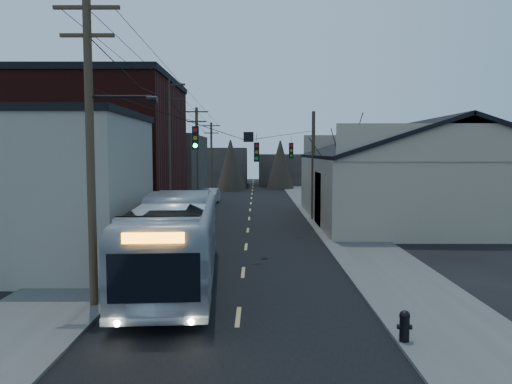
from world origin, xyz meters
TOP-DOWN VIEW (x-y plane):
  - ground at (0.00, 0.00)m, footprint 160.00×160.00m
  - road_surface at (0.00, 30.00)m, footprint 9.00×110.00m
  - sidewalk_left at (-6.50, 30.00)m, footprint 4.00×110.00m
  - sidewalk_right at (6.50, 30.00)m, footprint 4.00×110.00m
  - building_clapboard at (-9.00, 9.00)m, footprint 8.00×8.00m
  - building_brick at (-10.00, 20.00)m, footprint 10.00×12.00m
  - building_left_far at (-9.50, 36.00)m, footprint 9.00×14.00m
  - warehouse at (13.00, 25.00)m, footprint 16.16×20.60m
  - building_far_left at (-6.00, 65.00)m, footprint 10.00×12.00m
  - building_far_right at (7.00, 70.00)m, footprint 12.00×14.00m
  - bare_tree at (6.50, 20.00)m, footprint 0.40×0.40m
  - utility_lines at (-3.11, 24.14)m, footprint 11.24×45.28m
  - bus at (-2.69, 6.18)m, footprint 3.83×12.98m
  - parked_car at (-4.30, 38.00)m, footprint 1.97×4.86m
  - fire_hydrant at (4.70, -0.35)m, footprint 0.41×0.30m

SIDE VIEW (x-z plane):
  - ground at x=0.00m, z-range 0.00..0.00m
  - road_surface at x=0.00m, z-range 0.00..0.02m
  - sidewalk_left at x=-6.50m, z-range 0.00..0.12m
  - sidewalk_right at x=6.50m, z-range 0.00..0.12m
  - fire_hydrant at x=4.70m, z-range 0.15..1.02m
  - parked_car at x=-4.30m, z-range 0.00..1.57m
  - bus at x=-2.69m, z-range 0.00..3.57m
  - building_far_right at x=7.00m, z-range 0.00..5.00m
  - warehouse at x=13.00m, z-range -1.17..6.56m
  - building_far_left at x=-6.00m, z-range 0.00..6.00m
  - building_clapboard at x=-9.00m, z-range 0.00..7.00m
  - building_left_far at x=-9.50m, z-range 0.00..7.00m
  - bare_tree at x=6.50m, z-range 0.00..7.20m
  - utility_lines at x=-3.11m, z-range -0.30..10.20m
  - building_brick at x=-10.00m, z-range 0.00..10.00m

